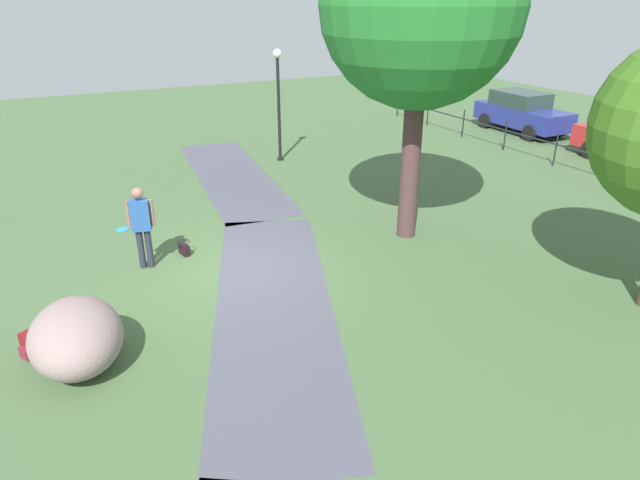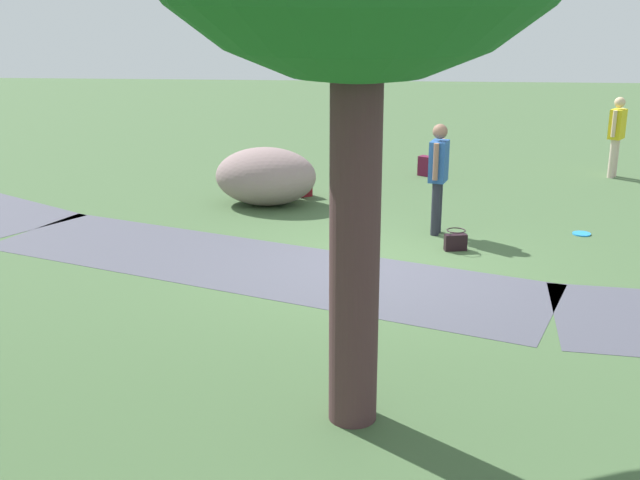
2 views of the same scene
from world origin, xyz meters
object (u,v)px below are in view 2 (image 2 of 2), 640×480
(man_near_boulder, at_px, (616,131))
(woman_with_handbag, at_px, (438,171))
(handbag_on_grass, at_px, (455,241))
(spare_backpack_on_lawn, at_px, (426,166))
(frisbee_on_grass, at_px, (581,234))
(backpack_by_boulder, at_px, (303,186))
(lawn_boulder, at_px, (266,176))

(man_near_boulder, bearing_deg, woman_with_handbag, 48.13)
(woman_with_handbag, distance_m, man_near_boulder, 5.71)
(handbag_on_grass, distance_m, spare_backpack_on_lawn, 4.92)
(woman_with_handbag, distance_m, frisbee_on_grass, 2.45)
(woman_with_handbag, xyz_separation_m, backpack_by_boulder, (2.28, -2.20, -0.80))
(lawn_boulder, height_order, handbag_on_grass, lawn_boulder)
(man_near_boulder, xyz_separation_m, handbag_on_grass, (3.58, 5.08, -0.79))
(man_near_boulder, bearing_deg, frisbee_on_grass, 69.25)
(woman_with_handbag, bearing_deg, handbag_on_grass, 105.70)
(lawn_boulder, distance_m, frisbee_on_grass, 5.34)
(lawn_boulder, distance_m, man_near_boulder, 7.22)
(backpack_by_boulder, relative_size, spare_backpack_on_lawn, 1.00)
(man_near_boulder, distance_m, backpack_by_boulder, 6.47)
(spare_backpack_on_lawn, bearing_deg, woman_with_handbag, 89.18)
(handbag_on_grass, distance_m, backpack_by_boulder, 3.93)
(lawn_boulder, relative_size, frisbee_on_grass, 6.73)
(lawn_boulder, distance_m, backpack_by_boulder, 0.93)
(handbag_on_grass, bearing_deg, woman_with_handbag, -74.30)
(handbag_on_grass, bearing_deg, spare_backpack_on_lawn, -87.99)
(lawn_boulder, bearing_deg, man_near_boulder, -158.04)
(lawn_boulder, xyz_separation_m, handbag_on_grass, (-3.10, 2.38, -0.36))
(backpack_by_boulder, bearing_deg, lawn_boulder, 47.50)
(lawn_boulder, bearing_deg, backpack_by_boulder, -132.50)
(man_near_boulder, bearing_deg, handbag_on_grass, 54.80)
(woman_with_handbag, bearing_deg, lawn_boulder, -28.53)
(woman_with_handbag, bearing_deg, spare_backpack_on_lawn, -90.82)
(lawn_boulder, bearing_deg, handbag_on_grass, 142.45)
(man_near_boulder, height_order, spare_backpack_on_lawn, man_near_boulder)
(frisbee_on_grass, bearing_deg, spare_backpack_on_lawn, -61.16)
(backpack_by_boulder, bearing_deg, handbag_on_grass, 129.69)
(spare_backpack_on_lawn, xyz_separation_m, frisbee_on_grass, (-2.19, 3.97, -0.18))
(handbag_on_grass, xyz_separation_m, backpack_by_boulder, (2.51, -3.03, 0.05))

